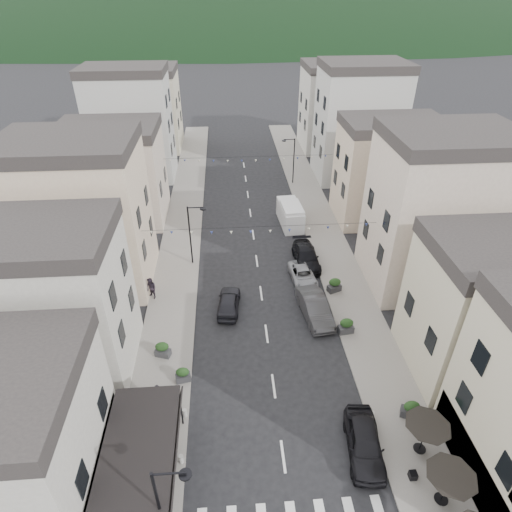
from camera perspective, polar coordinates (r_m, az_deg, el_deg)
The scene contains 26 objects.
sidewalk_left at distance 46.22m, azimuth -9.79°, elevation 3.16°, with size 4.00×76.00×0.12m, color slate.
sidewalk_right at distance 47.04m, azimuth 8.71°, elevation 3.84°, with size 4.00×76.00×0.12m, color slate.
hill_backdrop at distance 308.77m, azimuth -4.25°, elevation 28.88°, with size 640.00×360.00×70.00m, color black.
boutique_awning at distance 24.02m, azimuth -14.77°, elevation -23.62°, with size 3.77×7.50×3.28m.
buildings_row_left at distance 50.07m, azimuth -18.15°, elevation 12.08°, with size 10.20×54.16×14.00m.
buildings_row_right at distance 50.45m, azimuth 16.24°, elevation 12.80°, with size 10.20×54.16×14.50m.
cafe_terrace at distance 25.28m, azimuth 24.47°, elevation -25.44°, with size 2.50×8.10×2.53m.
streetlamp_left_near at distance 21.79m, azimuth -12.08°, elevation -29.47°, with size 1.70×0.56×6.00m.
streetlamp_left_far at distance 39.07m, azimuth -8.45°, elevation 3.50°, with size 1.70×0.56×6.00m.
streetlamp_right_far at distance 55.96m, azimuth 4.79°, elevation 13.10°, with size 1.70×0.56×6.00m.
bollards at distance 26.24m, azimuth 3.82°, elevation -25.55°, with size 11.66×10.26×0.60m.
bunting_near at distance 34.59m, azimuth 0.61°, elevation 3.43°, with size 19.00×0.28×0.62m.
bunting_far at distance 49.09m, azimuth -0.97°, elevation 12.72°, with size 19.00×0.28×0.62m.
parked_car_a at distance 27.01m, azimuth 14.26°, elevation -22.94°, with size 1.92×4.77×1.63m, color black.
parked_car_b at distance 34.42m, azimuth 7.87°, elevation -6.85°, with size 1.80×5.17×1.70m, color #2F2F31.
parked_car_c at distance 38.22m, azimuth 6.25°, elevation -2.57°, with size 2.02×4.39×1.22m, color gray.
parked_car_d at distance 40.49m, azimuth 6.69°, elevation -0.06°, with size 2.16×5.32×1.54m, color black.
parked_car_e at distance 34.91m, azimuth -3.66°, elevation -6.16°, with size 1.71×4.25×1.45m, color black.
delivery_van at distance 46.79m, azimuth 4.61°, elevation 5.60°, with size 2.45×5.38×2.51m.
pedestrian_a at distance 28.50m, azimuth -12.89°, elevation -17.83°, with size 0.67×0.44×1.85m, color black.
pedestrian_b at distance 36.69m, azimuth -13.80°, elevation -4.23°, with size 0.95×0.74×1.96m, color #261F2A.
planter_la at distance 29.88m, azimuth -9.73°, elevation -15.33°, with size 1.09×0.74×1.12m.
planter_lb at distance 31.69m, azimuth -12.37°, elevation -12.07°, with size 1.21×0.91×1.21m.
planter_ra at distance 29.25m, azimuth 19.96°, elevation -18.67°, with size 1.27×1.00×1.25m.
planter_rb at distance 33.39m, azimuth 11.94°, elevation -9.10°, with size 1.23×0.79×1.29m.
planter_rc at distance 37.23m, azimuth 10.43°, elevation -3.82°, with size 1.30×1.01×1.29m.
Camera 1 is at (-2.57, -7.92, 22.82)m, focal length 30.00 mm.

